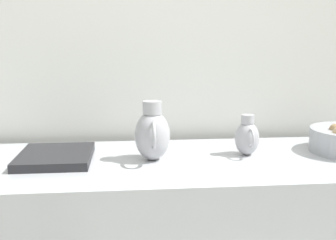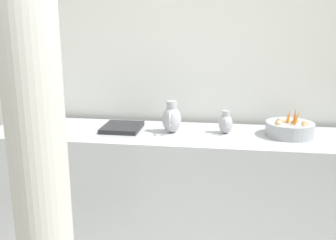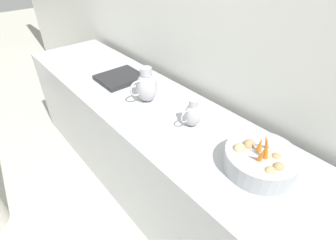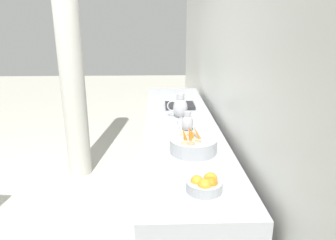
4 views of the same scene
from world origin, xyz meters
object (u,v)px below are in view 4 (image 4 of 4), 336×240
metal_pitcher_tall (180,107)px  metal_pitcher_short (187,122)px  vegetable_colander (193,145)px  support_column (70,52)px  orange_bowl (205,184)px

metal_pitcher_tall → metal_pitcher_short: metal_pitcher_tall is taller
metal_pitcher_short → vegetable_colander: bearing=89.8°
vegetable_colander → metal_pitcher_tall: 0.91m
metal_pitcher_short → support_column: (1.26, -0.91, 0.55)m
metal_pitcher_short → orange_bowl: bearing=90.3°
orange_bowl → metal_pitcher_short: 1.06m
metal_pitcher_tall → metal_pitcher_short: (-0.04, 0.42, -0.03)m
metal_pitcher_tall → orange_bowl: bearing=91.7°
orange_bowl → metal_pitcher_short: size_ratio=1.20×
vegetable_colander → metal_pitcher_short: vegetable_colander is taller
metal_pitcher_short → support_column: size_ratio=0.06×
metal_pitcher_short → metal_pitcher_tall: bearing=-85.0°
metal_pitcher_tall → vegetable_colander: bearing=92.2°
support_column → metal_pitcher_tall: bearing=158.2°
vegetable_colander → orange_bowl: (-0.01, 0.57, -0.02)m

